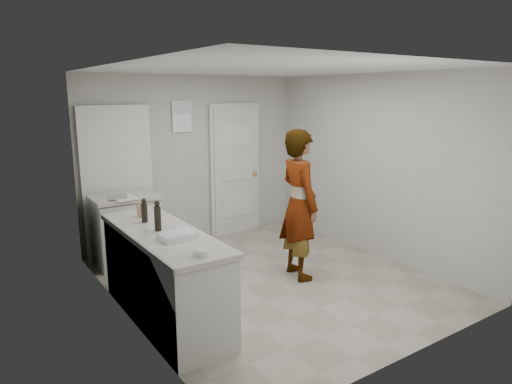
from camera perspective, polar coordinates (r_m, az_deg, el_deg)
ground at (r=5.68m, az=1.87°, el=-10.93°), size 4.00×4.00×0.00m
room_shell at (r=6.92m, az=-8.75°, el=2.05°), size 4.00×4.00×4.00m
main_counter at (r=4.70m, az=-11.36°, el=-10.63°), size 0.64×1.96×0.93m
side_counter at (r=6.32m, az=-15.87°, el=-4.84°), size 0.84×0.61×0.93m
person at (r=5.55m, az=5.42°, el=-1.58°), size 0.55×0.74×1.83m
cake_mix_box at (r=5.07m, az=-14.10°, el=-2.13°), size 0.11×0.07×0.16m
spice_jar at (r=5.10m, az=-14.00°, el=-2.57°), size 0.05×0.05×0.07m
oil_cruet_a at (r=4.85m, az=-13.79°, el=-2.29°), size 0.06×0.06×0.26m
oil_cruet_b at (r=4.52m, az=-12.20°, el=-3.00°), size 0.07×0.07×0.30m
baking_dish at (r=4.27m, az=-9.76°, el=-5.42°), size 0.34×0.25×0.06m
egg_bowl at (r=3.82m, az=-6.83°, el=-7.47°), size 0.13×0.13×0.05m
papers at (r=6.04m, az=-16.17°, el=-0.71°), size 0.29×0.36×0.01m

